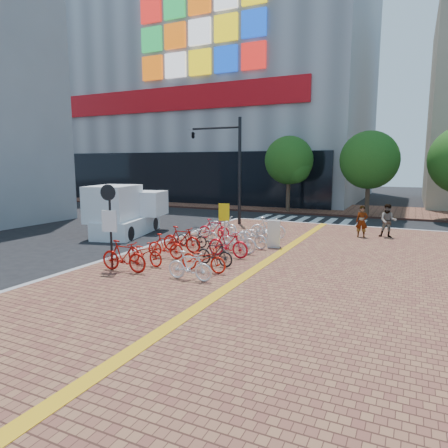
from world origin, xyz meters
The scene contains 32 objects.
ground centered at (0.00, 0.00, 0.00)m, with size 120.00×120.00×0.00m, color black.
sidewalk centered at (3.00, -5.00, 0.07)m, with size 14.00×34.00×0.15m, color brown.
tactile_strip centered at (2.00, -5.00, 0.16)m, with size 0.40×34.00×0.01m, color gold.
kerb_west centered at (-4.00, -5.00, 0.08)m, with size 0.25×34.00×0.15m, color gray.
kerb_north centered at (3.00, 12.00, 0.08)m, with size 14.00×0.25×0.15m, color gray.
far_sidewalk centered at (0.00, 21.00, 0.07)m, with size 70.00×8.00×0.15m, color brown.
department_store centered at (-15.99, 31.95, 13.98)m, with size 36.00×24.27×28.00m.
crosswalk centered at (0.50, 14.00, 0.01)m, with size 7.50×4.00×0.01m.
street_trees centered at (5.04, 17.45, 4.10)m, with size 16.20×4.60×6.35m.
bike_0 centered at (-2.13, -2.49, 0.71)m, with size 0.53×1.87×1.12m, color #A1110B.
bike_1 centered at (-2.05, -1.38, 0.63)m, with size 0.64×1.82×0.96m, color red.
bike_2 centered at (-1.93, -0.16, 0.65)m, with size 0.47×1.67×1.00m, color red.
bike_3 centered at (-1.93, 1.10, 0.71)m, with size 0.53×1.87×1.12m, color #9E0F0B.
bike_4 centered at (-2.09, 2.25, 0.57)m, with size 0.56×1.60×0.84m, color black.
bike_5 centered at (-2.10, 3.42, 0.58)m, with size 0.57×1.65×0.87m, color white.
bike_6 centered at (-2.06, 4.46, 0.66)m, with size 0.48×1.68×1.01m, color red.
bike_7 centered at (-2.15, 5.45, 0.67)m, with size 0.69×1.97×1.03m, color white.
bike_8 centered at (0.53, -2.42, 0.64)m, with size 0.46×1.62×0.97m, color silver.
bike_9 centered at (0.43, -1.28, 0.62)m, with size 0.63×1.80×0.95m, color red.
bike_10 centered at (0.41, -0.38, 0.62)m, with size 0.45×1.58×0.95m, color black.
bike_11 centered at (0.28, 1.11, 0.71)m, with size 0.52×1.85×1.11m, color red.
bike_12 centered at (0.32, 1.97, 0.70)m, with size 0.52×1.83×1.10m, color white.
bike_13 centered at (0.37, 3.15, 0.65)m, with size 0.67×1.91×1.01m, color silver.
bike_14 centered at (0.27, 4.34, 0.59)m, with size 0.59×1.68×0.88m, color silver.
bike_15 centered at (0.44, 5.65, 0.70)m, with size 0.52×1.84×1.10m, color white.
pedestrian_a centered at (4.71, 8.14, 0.97)m, with size 0.60×0.39×1.63m, color gray.
pedestrian_b centered at (5.93, 8.68, 1.02)m, with size 0.84×0.66×1.73m, color #47495A.
utility_box centered at (1.36, 3.80, 0.77)m, with size 0.57×0.41×1.24m, color silver.
yellow_sign centered at (-1.09, 3.68, 1.48)m, with size 0.52×0.18×1.91m.
notice_sign centered at (-2.70, -2.49, 2.10)m, with size 0.57×0.19×3.09m.
traffic_light_pole centered at (-4.39, 9.64, 4.72)m, with size 3.56×1.37×6.62m.
box_truck centered at (-7.38, 4.14, 1.31)m, with size 3.15×5.16×2.78m.
Camera 1 is at (7.01, -13.45, 3.98)m, focal length 32.00 mm.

